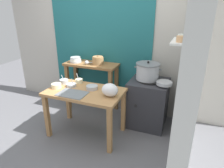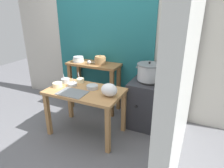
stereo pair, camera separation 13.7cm
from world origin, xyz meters
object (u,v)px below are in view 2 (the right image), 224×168
clay_pot (100,60)px  plastic_bag (109,90)px  serving_tray (72,93)px  prep_bowl_4 (58,85)px  wide_pan (165,84)px  prep_bowl_0 (92,87)px  back_shelf_table (94,75)px  steamer_pot (149,72)px  bowl_stack_enamel (78,59)px  stove_block (149,103)px  ladle (90,62)px  prep_bowl_3 (80,80)px  prep_bowl_1 (65,80)px  prep_table (85,97)px  prep_bowl_2 (72,84)px

clay_pot → plastic_bag: bearing=-55.2°
serving_tray → prep_bowl_4: 0.35m
plastic_bag → wide_pan: size_ratio=0.98×
clay_pot → plastic_bag: 0.98m
prep_bowl_0 → prep_bowl_4: (-0.51, -0.16, 0.01)m
back_shelf_table → serving_tray: 0.94m
steamer_pot → clay_pot: size_ratio=2.14×
steamer_pot → prep_bowl_4: (-1.20, -0.71, -0.15)m
back_shelf_table → bowl_stack_enamel: 0.40m
prep_bowl_4 → plastic_bag: bearing=2.0°
steamer_pot → stove_block: bearing=-26.6°
ladle → prep_bowl_4: (-0.13, -0.74, -0.18)m
plastic_bag → wide_pan: bearing=40.2°
plastic_bag → prep_bowl_3: size_ratio=1.40×
steamer_pot → clay_pot: 0.92m
wide_pan → clay_pot: bearing=168.2°
prep_bowl_0 → prep_bowl_1: size_ratio=1.20×
serving_tray → prep_bowl_3: bearing=107.4°
steamer_pot → prep_bowl_1: (-1.20, -0.51, -0.15)m
clay_pot → serving_tray: size_ratio=0.49×
clay_pot → wide_pan: clay_pot is taller
steamer_pot → prep_table: bearing=-139.9°
ladle → wide_pan: bearing=-7.1°
clay_pot → prep_bowl_3: (-0.09, -0.52, -0.21)m
wide_pan → prep_bowl_1: 1.53m
back_shelf_table → stove_block: back_shelf_table is taller
clay_pot → prep_bowl_0: size_ratio=1.15×
stove_block → prep_bowl_3: prep_bowl_3 is taller
steamer_pot → back_shelf_table: bearing=174.0°
prep_bowl_0 → prep_bowl_4: bearing=-163.1°
prep_bowl_2 → wide_pan: bearing=18.4°
clay_pot → ladle: bearing=-154.3°
wide_pan → prep_bowl_4: size_ratio=1.59×
steamer_pot → prep_bowl_4: 1.40m
prep_bowl_2 → ladle: bearing=93.9°
prep_table → back_shelf_table: 0.81m
prep_table → ladle: 0.81m
prep_table → clay_pot: bearing=100.8°
prep_table → clay_pot: (-0.14, 0.75, 0.36)m
bowl_stack_enamel → serving_tray: size_ratio=0.51×
bowl_stack_enamel → prep_bowl_2: bearing=-64.8°
prep_bowl_2 → prep_bowl_0: bearing=3.6°
wide_pan → bowl_stack_enamel: bearing=172.6°
ladle → prep_bowl_1: bearing=-103.7°
clay_pot → bowl_stack_enamel: size_ratio=0.96×
steamer_pot → prep_bowl_2: (-1.03, -0.58, -0.17)m
back_shelf_table → prep_bowl_1: bearing=-104.7°
plastic_bag → prep_bowl_1: (-0.85, 0.17, -0.05)m
bowl_stack_enamel → prep_bowl_1: bowl_stack_enamel is taller
clay_pot → prep_bowl_2: clay_pot is taller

